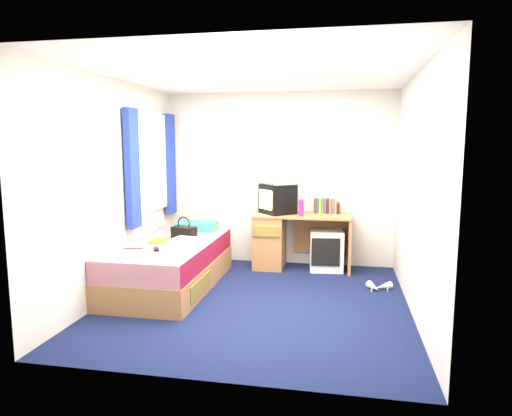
% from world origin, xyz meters
% --- Properties ---
extents(ground, '(3.40, 3.40, 0.00)m').
position_xyz_m(ground, '(0.00, 0.00, 0.00)').
color(ground, '#0C1438').
rests_on(ground, ground).
extents(room_shell, '(3.40, 3.40, 3.40)m').
position_xyz_m(room_shell, '(0.00, 0.00, 1.45)').
color(room_shell, white).
rests_on(room_shell, ground).
extents(bed, '(1.01, 2.00, 0.54)m').
position_xyz_m(bed, '(-1.10, 0.33, 0.27)').
color(bed, '#AB7747').
rests_on(bed, ground).
extents(pillow, '(0.53, 0.35, 0.11)m').
position_xyz_m(pillow, '(-1.02, 1.11, 0.60)').
color(pillow, '#1B61B5').
rests_on(pillow, bed).
extents(desk, '(1.30, 0.55, 0.75)m').
position_xyz_m(desk, '(0.09, 1.44, 0.41)').
color(desk, '#AB7747').
rests_on(desk, ground).
extents(storage_cube, '(0.47, 0.47, 0.54)m').
position_xyz_m(storage_cube, '(0.69, 1.43, 0.27)').
color(storage_cube, white).
rests_on(storage_cube, ground).
extents(crt_tv, '(0.55, 0.55, 0.40)m').
position_xyz_m(crt_tv, '(0.02, 1.44, 0.95)').
color(crt_tv, black).
rests_on(crt_tv, desk).
extents(vcr, '(0.52, 0.55, 0.09)m').
position_xyz_m(vcr, '(0.02, 1.44, 1.20)').
color(vcr, '#B2B2B4').
rests_on(vcr, crt_tv).
extents(book_row, '(0.31, 0.13, 0.20)m').
position_xyz_m(book_row, '(0.66, 1.60, 0.85)').
color(book_row, maroon).
rests_on(book_row, desk).
extents(picture_frame, '(0.03, 0.12, 0.14)m').
position_xyz_m(picture_frame, '(0.84, 1.61, 0.82)').
color(picture_frame, black).
rests_on(picture_frame, desk).
extents(pink_water_bottle, '(0.08, 0.08, 0.20)m').
position_xyz_m(pink_water_bottle, '(0.36, 1.27, 0.85)').
color(pink_water_bottle, '#DC1F76').
rests_on(pink_water_bottle, desk).
extents(aerosol_can, '(0.05, 0.05, 0.17)m').
position_xyz_m(aerosol_can, '(0.20, 1.45, 0.83)').
color(aerosol_can, white).
rests_on(aerosol_can, desk).
extents(handbag, '(0.31, 0.22, 0.27)m').
position_xyz_m(handbag, '(-1.02, 0.59, 0.62)').
color(handbag, black).
rests_on(handbag, bed).
extents(towel, '(0.38, 0.33, 0.11)m').
position_xyz_m(towel, '(-0.79, 0.05, 0.60)').
color(towel, silver).
rests_on(towel, bed).
extents(magazine, '(0.23, 0.30, 0.01)m').
position_xyz_m(magazine, '(-1.23, 0.36, 0.55)').
color(magazine, yellow).
rests_on(magazine, bed).
extents(water_bottle, '(0.21, 0.11, 0.07)m').
position_xyz_m(water_bottle, '(-1.36, -0.05, 0.58)').
color(water_bottle, silver).
rests_on(water_bottle, bed).
extents(colour_swatch_fan, '(0.21, 0.18, 0.01)m').
position_xyz_m(colour_swatch_fan, '(-1.00, -0.12, 0.55)').
color(colour_swatch_fan, gold).
rests_on(colour_swatch_fan, bed).
extents(remote_control, '(0.11, 0.17, 0.02)m').
position_xyz_m(remote_control, '(-1.10, -0.07, 0.55)').
color(remote_control, black).
rests_on(remote_control, bed).
extents(window_assembly, '(0.11, 1.42, 1.40)m').
position_xyz_m(window_assembly, '(-1.55, 0.90, 1.42)').
color(window_assembly, silver).
rests_on(window_assembly, room_shell).
extents(white_heels, '(0.31, 0.26, 0.09)m').
position_xyz_m(white_heels, '(1.33, 0.66, 0.04)').
color(white_heels, white).
rests_on(white_heels, ground).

